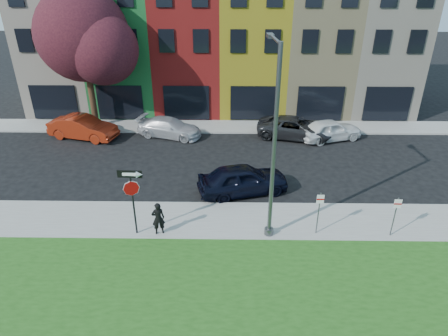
{
  "coord_description": "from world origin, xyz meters",
  "views": [
    {
      "loc": [
        -1.73,
        -12.61,
        11.04
      ],
      "look_at": [
        -1.99,
        4.0,
        2.35
      ],
      "focal_mm": 32.0,
      "sensor_mm": 36.0,
      "label": 1
    }
  ],
  "objects_px": {
    "stop_sign": "(132,190)",
    "sedan_near": "(243,179)",
    "man": "(158,218)",
    "street_lamp": "(273,146)"
  },
  "relations": [
    {
      "from": "stop_sign",
      "to": "sedan_near",
      "type": "distance_m",
      "value": 6.37
    },
    {
      "from": "man",
      "to": "street_lamp",
      "type": "bearing_deg",
      "value": 165.47
    },
    {
      "from": "man",
      "to": "street_lamp",
      "type": "xyz_separation_m",
      "value": [
        4.89,
        0.2,
        3.43
      ]
    },
    {
      "from": "sedan_near",
      "to": "stop_sign",
      "type": "bearing_deg",
      "value": 112.33
    },
    {
      "from": "sedan_near",
      "to": "street_lamp",
      "type": "height_order",
      "value": "street_lamp"
    },
    {
      "from": "man",
      "to": "street_lamp",
      "type": "height_order",
      "value": "street_lamp"
    },
    {
      "from": "man",
      "to": "sedan_near",
      "type": "bearing_deg",
      "value": -152.43
    },
    {
      "from": "man",
      "to": "sedan_near",
      "type": "xyz_separation_m",
      "value": [
        3.85,
        3.78,
        -0.1
      ]
    },
    {
      "from": "stop_sign",
      "to": "street_lamp",
      "type": "height_order",
      "value": "street_lamp"
    },
    {
      "from": "street_lamp",
      "to": "stop_sign",
      "type": "bearing_deg",
      "value": 177.03
    }
  ]
}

